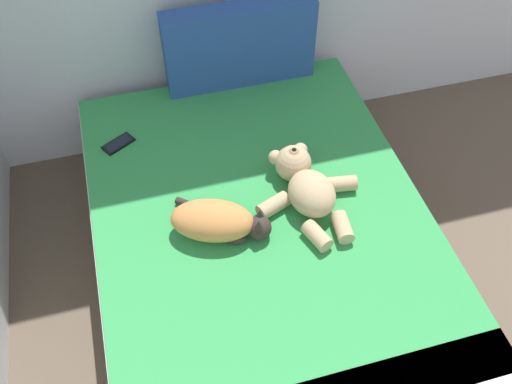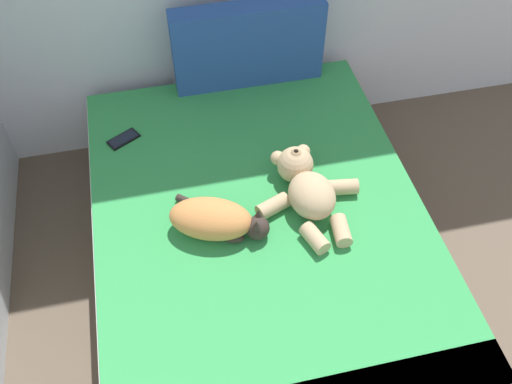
{
  "view_description": "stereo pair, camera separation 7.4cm",
  "coord_description": "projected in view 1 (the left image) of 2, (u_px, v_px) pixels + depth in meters",
  "views": [
    {
      "loc": [
        0.76,
        1.98,
        2.33
      ],
      "look_at": [
        1.16,
        3.45,
        0.54
      ],
      "focal_mm": 39.75,
      "sensor_mm": 36.0,
      "label": 1
    },
    {
      "loc": [
        0.83,
        1.97,
        2.33
      ],
      "look_at": [
        1.16,
        3.45,
        0.54
      ],
      "focal_mm": 39.75,
      "sensor_mm": 36.0,
      "label": 2
    }
  ],
  "objects": [
    {
      "name": "bed",
      "position": [
        263.0,
        253.0,
        2.53
      ],
      "size": [
        1.44,
        2.04,
        0.45
      ],
      "color": "olive",
      "rests_on": "ground_plane"
    },
    {
      "name": "teddy_bear",
      "position": [
        306.0,
        186.0,
        2.39
      ],
      "size": [
        0.47,
        0.53,
        0.17
      ],
      "color": "tan",
      "rests_on": "bed"
    },
    {
      "name": "patterned_cushion",
      "position": [
        240.0,
        45.0,
        2.8
      ],
      "size": [
        0.75,
        0.13,
        0.43
      ],
      "color": "#264C99",
      "rests_on": "bed"
    },
    {
      "name": "cell_phone",
      "position": [
        118.0,
        144.0,
        2.65
      ],
      "size": [
        0.16,
        0.14,
        0.01
      ],
      "color": "black",
      "rests_on": "bed"
    },
    {
      "name": "cat",
      "position": [
        217.0,
        221.0,
        2.27
      ],
      "size": [
        0.42,
        0.35,
        0.15
      ],
      "color": "#D18447",
      "rests_on": "bed"
    }
  ]
}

